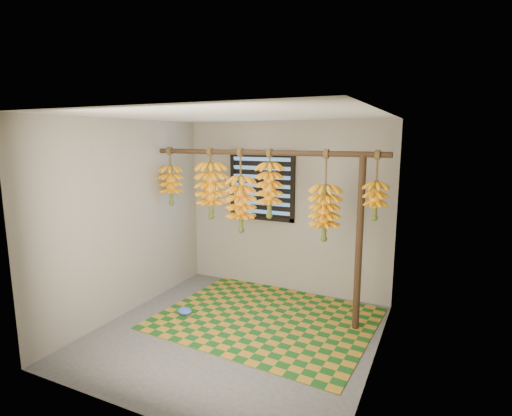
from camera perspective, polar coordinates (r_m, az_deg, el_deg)
The scene contains 16 objects.
floor at distance 4.72m, azimuth -3.00°, elevation -17.51°, with size 3.00×3.00×0.01m, color #4E4E4E.
ceiling at distance 4.19m, azimuth -3.31°, elevation 13.12°, with size 3.00×3.00×0.01m, color silver.
wall_back at distance 5.64m, azimuth 4.16°, elevation 0.03°, with size 3.00×0.01×2.40m, color gray.
wall_left at distance 5.18m, azimuth -17.96°, elevation -1.35°, with size 0.01×3.00×2.40m, color gray.
wall_right at distance 3.84m, azimuth 17.11°, elevation -5.19°, with size 0.01×3.00×2.40m, color gray.
window at distance 5.71m, azimuth 0.81°, elevation 3.22°, with size 1.00×0.04×1.00m.
hanging_pole at distance 4.82m, azimuth 0.77°, elevation 7.92°, with size 0.06×0.06×3.00m, color #3D2A1A.
support_post at distance 4.60m, azimuth 14.51°, elevation -5.12°, with size 0.08×0.08×2.00m, color #3D2A1A.
woven_mat at distance 5.05m, azimuth 1.40°, elevation -15.48°, with size 2.48×1.99×0.01m, color #175019.
plastic_bag at distance 5.20m, azimuth -10.15°, elevation -14.29°, with size 0.20×0.15×0.08m, color #4065EE.
banana_bunch_a at distance 5.55m, azimuth -12.03°, elevation 3.26°, with size 0.30×0.30×0.77m.
banana_bunch_b at distance 5.20m, azimuth -6.44°, elevation 2.54°, with size 0.40×0.40×0.90m.
banana_bunch_c at distance 5.01m, azimuth -2.18°, elevation 0.60°, with size 0.36×0.36×1.05m.
banana_bunch_d at distance 4.81m, azimuth 1.94°, elevation 2.58°, with size 0.32×0.32×0.83m.
banana_bunch_e at distance 4.62m, azimuth 9.78°, elevation -0.64°, with size 0.36×0.36×1.04m.
banana_bunch_f at distance 4.47m, azimuth 16.68°, elevation 1.08°, with size 0.26×0.26×0.75m.
Camera 1 is at (2.01, -3.68, 2.18)m, focal length 28.00 mm.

